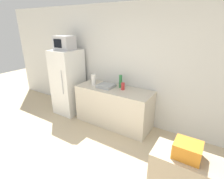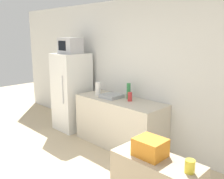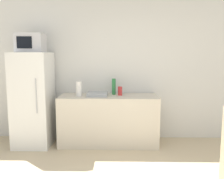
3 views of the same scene
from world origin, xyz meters
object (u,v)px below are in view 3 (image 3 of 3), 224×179
Objects in this scene: microwave at (31,43)px; paper_towel_roll at (79,89)px; refrigerator at (33,100)px; bottle_tall at (114,87)px; bottle_short at (120,91)px.

microwave reaches higher than paper_towel_roll.
refrigerator is 3.60× the size of microwave.
microwave is 1.57× the size of bottle_tall.
bottle_short is (0.11, -0.09, -0.07)m from bottle_tall.
microwave reaches higher than refrigerator.
paper_towel_roll is (0.79, 0.03, -0.78)m from microwave.
refrigerator is 0.96m from microwave.
paper_towel_roll is at bearing 2.29° from microwave.
microwave is at bearing -108.49° from refrigerator.
bottle_short is 0.72m from paper_towel_roll.
paper_towel_roll reaches higher than bottle_short.
refrigerator is at bearing -171.00° from bottle_tall.
bottle_tall is 1.13× the size of paper_towel_roll.
bottle_short is at bearing 7.82° from paper_towel_roll.
refrigerator is 10.45× the size of bottle_short.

